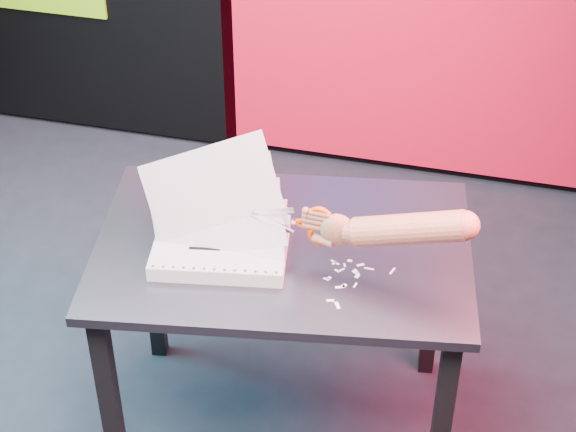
# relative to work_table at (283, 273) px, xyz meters

# --- Properties ---
(room) EXTENTS (3.01, 3.01, 2.71)m
(room) POSITION_rel_work_table_xyz_m (-0.52, 0.08, 0.71)
(room) COLOR black
(room) RESTS_ON ground
(work_table) EXTENTS (1.16, 0.86, 0.75)m
(work_table) POSITION_rel_work_table_xyz_m (0.00, 0.00, 0.00)
(work_table) COLOR black
(work_table) RESTS_ON ground
(printout_stack) EXTENTS (0.45, 0.33, 0.35)m
(printout_stack) POSITION_rel_work_table_xyz_m (-0.16, -0.08, 0.14)
(printout_stack) COLOR beige
(printout_stack) RESTS_ON work_table
(scissors) EXTENTS (0.23, 0.03, 0.13)m
(scissors) POSITION_rel_work_table_xyz_m (0.10, -0.06, 0.24)
(scissors) COLOR silver
(scissors) RESTS_ON printout_stack
(hand_forearm) EXTENTS (0.45, 0.10, 0.18)m
(hand_forearm) POSITION_rel_work_table_xyz_m (0.32, -0.08, 0.28)
(hand_forearm) COLOR #946142
(hand_forearm) RESTS_ON work_table
(paper_clippings) EXTENTS (0.18, 0.21, 0.00)m
(paper_clippings) POSITION_rel_work_table_xyz_m (0.21, -0.09, 0.11)
(paper_clippings) COLOR silver
(paper_clippings) RESTS_ON work_table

